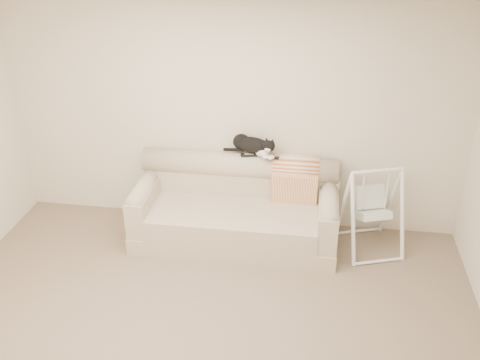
# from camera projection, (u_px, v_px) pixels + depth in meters

# --- Properties ---
(ground_plane) EXTENTS (5.00, 5.00, 0.00)m
(ground_plane) POSITION_uv_depth(u_px,v_px,m) (199.00, 338.00, 4.62)
(ground_plane) COLOR #6E604C
(ground_plane) RESTS_ON ground
(room_shell) EXTENTS (5.04, 4.04, 2.60)m
(room_shell) POSITION_uv_depth(u_px,v_px,m) (191.00, 183.00, 3.91)
(room_shell) COLOR beige
(room_shell) RESTS_ON ground
(sofa) EXTENTS (2.20, 0.93, 0.90)m
(sofa) POSITION_uv_depth(u_px,v_px,m) (236.00, 209.00, 5.86)
(sofa) COLOR tan
(sofa) RESTS_ON ground
(remote_a) EXTENTS (0.19, 0.08, 0.03)m
(remote_a) POSITION_uv_depth(u_px,v_px,m) (249.00, 155.00, 5.78)
(remote_a) COLOR black
(remote_a) RESTS_ON sofa
(remote_b) EXTENTS (0.18, 0.09, 0.02)m
(remote_b) POSITION_uv_depth(u_px,v_px,m) (272.00, 157.00, 5.74)
(remote_b) COLOR black
(remote_b) RESTS_ON sofa
(tuxedo_cat) EXTENTS (0.59, 0.35, 0.23)m
(tuxedo_cat) POSITION_uv_depth(u_px,v_px,m) (253.00, 145.00, 5.76)
(tuxedo_cat) COLOR black
(tuxedo_cat) RESTS_ON sofa
(throw_blanket) EXTENTS (0.50, 0.38, 0.58)m
(throw_blanket) POSITION_uv_depth(u_px,v_px,m) (295.00, 173.00, 5.80)
(throw_blanket) COLOR #B9552E
(throw_blanket) RESTS_ON sofa
(baby_swing) EXTENTS (0.75, 0.77, 0.96)m
(baby_swing) POSITION_uv_depth(u_px,v_px,m) (372.00, 209.00, 5.61)
(baby_swing) COLOR white
(baby_swing) RESTS_ON ground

